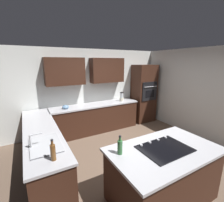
# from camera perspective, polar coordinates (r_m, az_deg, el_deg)

# --- Properties ---
(ground_plane) EXTENTS (14.00, 14.00, 0.00)m
(ground_plane) POSITION_cam_1_polar(r_m,az_deg,el_deg) (4.03, 6.23, -19.21)
(ground_plane) COLOR brown
(wall_back) EXTENTS (6.00, 0.44, 2.60)m
(wall_back) POSITION_cam_1_polar(r_m,az_deg,el_deg) (5.18, -7.25, 5.80)
(wall_back) COLOR silver
(wall_back) RESTS_ON ground
(wall_left) EXTENTS (0.10, 4.00, 2.60)m
(wall_left) POSITION_cam_1_polar(r_m,az_deg,el_deg) (5.45, 26.18, 3.04)
(wall_left) COLOR silver
(wall_left) RESTS_ON ground
(lower_cabinets_back) EXTENTS (2.80, 0.60, 0.86)m
(lower_cabinets_back) POSITION_cam_1_polar(r_m,az_deg,el_deg) (5.14, -5.80, -6.22)
(lower_cabinets_back) COLOR #381E14
(lower_cabinets_back) RESTS_ON ground
(countertop_back) EXTENTS (2.84, 0.64, 0.04)m
(countertop_back) POSITION_cam_1_polar(r_m,az_deg,el_deg) (5.00, -5.93, -1.38)
(countertop_back) COLOR #B2B2B7
(countertop_back) RESTS_ON lower_cabinets_back
(lower_cabinets_side) EXTENTS (0.60, 2.90, 0.86)m
(lower_cabinets_side) POSITION_cam_1_polar(r_m,az_deg,el_deg) (3.72, -23.77, -15.71)
(lower_cabinets_side) COLOR #381E14
(lower_cabinets_side) RESTS_ON ground
(countertop_side) EXTENTS (0.64, 2.94, 0.04)m
(countertop_side) POSITION_cam_1_polar(r_m,az_deg,el_deg) (3.53, -24.49, -9.31)
(countertop_side) COLOR #B2B2B7
(countertop_side) RESTS_ON lower_cabinets_side
(island_base) EXTENTS (1.65, 0.95, 0.86)m
(island_base) POSITION_cam_1_polar(r_m,az_deg,el_deg) (2.91, 17.78, -24.19)
(island_base) COLOR #381E14
(island_base) RESTS_ON ground
(island_top) EXTENTS (1.73, 1.03, 0.04)m
(island_top) POSITION_cam_1_polar(r_m,az_deg,el_deg) (2.66, 18.53, -16.51)
(island_top) COLOR #B2B2B7
(island_top) RESTS_ON island_base
(wall_oven) EXTENTS (0.80, 0.66, 2.10)m
(wall_oven) POSITION_cam_1_polar(r_m,az_deg,el_deg) (5.98, 11.44, 2.65)
(wall_oven) COLOR #381E14
(wall_oven) RESTS_ON ground
(sink_unit) EXTENTS (0.46, 0.70, 0.23)m
(sink_unit) POSITION_cam_1_polar(r_m,az_deg,el_deg) (2.83, -23.24, -14.21)
(sink_unit) COLOR #515456
(sink_unit) RESTS_ON countertop_side
(cooktop) EXTENTS (0.76, 0.56, 0.03)m
(cooktop) POSITION_cam_1_polar(r_m,az_deg,el_deg) (2.65, 18.48, -15.95)
(cooktop) COLOR black
(cooktop) RESTS_ON island_top
(blender) EXTENTS (0.15, 0.15, 0.31)m
(blender) POSITION_cam_1_polar(r_m,az_deg,el_deg) (5.37, 3.52, 1.39)
(blender) COLOR beige
(blender) RESTS_ON countertop_back
(mixing_bowl) EXTENTS (0.19, 0.19, 0.11)m
(mixing_bowl) POSITION_cam_1_polar(r_m,az_deg,el_deg) (4.67, -16.51, -2.09)
(mixing_bowl) COLOR #668CB2
(mixing_bowl) RESTS_ON countertop_back
(dish_soap_bottle) EXTENTS (0.07, 0.07, 0.31)m
(dish_soap_bottle) POSITION_cam_1_polar(r_m,az_deg,el_deg) (2.36, -20.62, -16.88)
(dish_soap_bottle) COLOR brown
(dish_soap_bottle) RESTS_ON countertop_side
(oil_bottle) EXTENTS (0.07, 0.07, 0.29)m
(oil_bottle) POSITION_cam_1_polar(r_m,az_deg,el_deg) (2.36, 2.89, -16.21)
(oil_bottle) COLOR #336B38
(oil_bottle) RESTS_ON island_top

